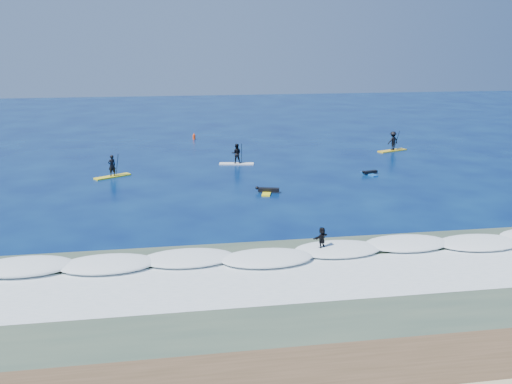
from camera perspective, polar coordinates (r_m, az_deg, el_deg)
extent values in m
plane|color=#031041|center=(39.74, 2.61, -1.09)|extent=(160.00, 160.00, 0.00)
cube|color=#463520|center=(20.88, 15.47, -17.42)|extent=(90.00, 5.00, 0.08)
cube|color=#374B3C|center=(27.01, 8.83, -9.22)|extent=(90.00, 13.00, 0.01)
cube|color=white|center=(30.53, 6.51, -6.23)|extent=(40.00, 6.00, 0.30)
cube|color=silver|center=(27.88, 8.19, -8.41)|extent=(34.00, 5.00, 0.02)
cube|color=yellow|center=(48.62, -14.15, 1.52)|extent=(3.01, 2.25, 0.10)
imported|color=black|center=(48.41, -14.21, 2.59)|extent=(0.77, 0.69, 1.76)
cylinder|color=black|center=(48.63, -13.73, 2.60)|extent=(0.41, 0.62, 2.05)
cube|color=black|center=(48.84, -13.66, 1.49)|extent=(0.12, 0.03, 0.31)
cube|color=white|center=(52.06, -1.96, 2.85)|extent=(3.21, 1.31, 0.10)
imported|color=black|center=(51.87, -1.97, 3.88)|extent=(0.98, 0.82, 1.80)
cylinder|color=black|center=(51.87, -1.45, 3.80)|extent=(0.17, 0.72, 2.09)
cube|color=black|center=(52.07, -1.44, 2.74)|extent=(0.12, 0.03, 0.31)
cube|color=yellow|center=(59.93, 13.47, 4.06)|extent=(3.38, 1.99, 0.11)
imported|color=black|center=(59.75, 13.53, 5.01)|extent=(1.40, 1.11, 1.90)
cylinder|color=black|center=(60.11, 13.86, 4.98)|extent=(0.33, 0.73, 2.22)
cube|color=black|center=(60.30, 13.80, 4.00)|extent=(0.13, 0.03, 0.33)
cube|color=#FFF41B|center=(42.35, 1.13, 0.01)|extent=(1.21, 2.33, 0.11)
cube|color=black|center=(42.30, 1.28, 0.25)|extent=(1.60, 0.83, 0.26)
sphere|color=black|center=(42.36, 0.09, 0.42)|extent=(0.26, 0.26, 0.26)
cube|color=#1657AB|center=(49.01, 11.25, 1.79)|extent=(0.99, 1.94, 0.09)
cube|color=black|center=(49.02, 11.34, 1.97)|extent=(1.34, 0.68, 0.21)
sphere|color=black|center=(48.58, 10.65, 1.99)|extent=(0.21, 0.21, 0.21)
cube|color=silver|center=(30.67, 6.55, -5.74)|extent=(1.73, 1.44, 0.09)
imported|color=black|center=(30.45, 6.59, -4.60)|extent=(1.11, 0.94, 1.20)
cylinder|color=#EE4015|center=(65.52, -6.21, 5.47)|extent=(0.32, 0.32, 0.51)
cone|color=#EE4015|center=(65.46, -6.22, 5.80)|extent=(0.23, 0.23, 0.25)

